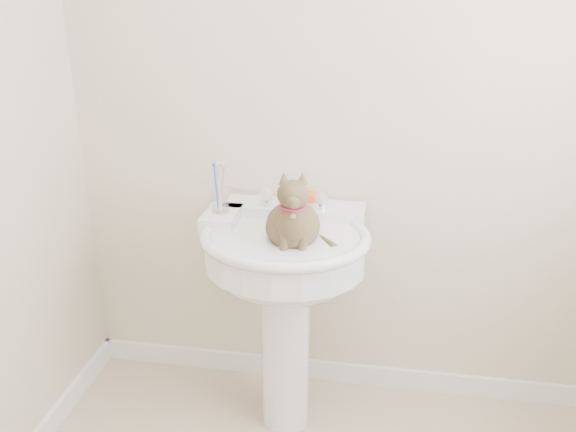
% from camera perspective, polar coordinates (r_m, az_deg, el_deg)
% --- Properties ---
extents(wall_back, '(2.20, 0.00, 2.50)m').
position_cam_1_polar(wall_back, '(2.25, 6.43, 11.28)').
color(wall_back, beige).
rests_on(wall_back, ground).
extents(baseboard_back, '(2.20, 0.02, 0.09)m').
position_cam_1_polar(baseboard_back, '(2.74, 5.33, -14.38)').
color(baseboard_back, white).
rests_on(baseboard_back, floor).
extents(pedestal_sink, '(0.61, 0.60, 0.85)m').
position_cam_1_polar(pedestal_sink, '(2.19, -0.30, -5.14)').
color(pedestal_sink, white).
rests_on(pedestal_sink, floor).
extents(faucet, '(0.28, 0.12, 0.14)m').
position_cam_1_polar(faucet, '(2.24, 0.43, 1.71)').
color(faucet, silver).
rests_on(faucet, pedestal_sink).
extents(soap_bar, '(0.10, 0.08, 0.03)m').
position_cam_1_polar(soap_bar, '(2.32, 1.71, 1.77)').
color(soap_bar, '#E85219').
rests_on(soap_bar, pedestal_sink).
extents(toothbrush_cup, '(0.07, 0.07, 0.19)m').
position_cam_1_polar(toothbrush_cup, '(2.21, -6.38, 1.52)').
color(toothbrush_cup, silver).
rests_on(toothbrush_cup, pedestal_sink).
extents(cat, '(0.20, 0.26, 0.38)m').
position_cam_1_polar(cat, '(2.05, 0.46, -0.51)').
color(cat, brown).
rests_on(cat, pedestal_sink).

